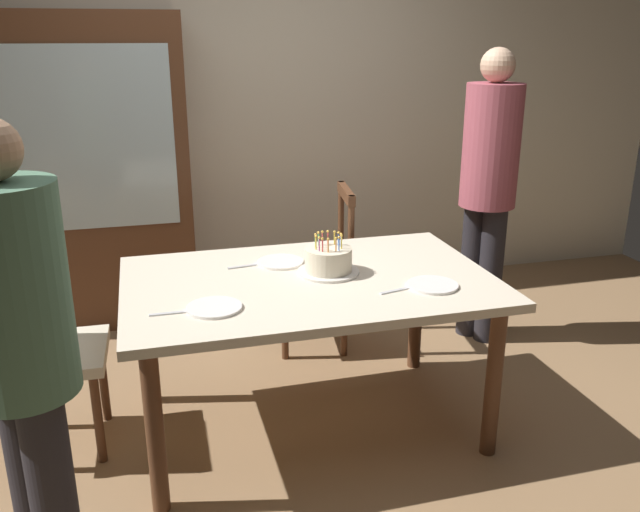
# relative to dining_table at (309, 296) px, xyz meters

# --- Properties ---
(ground) EXTENTS (6.40, 6.40, 0.00)m
(ground) POSITION_rel_dining_table_xyz_m (0.00, 0.00, -0.66)
(ground) COLOR #93704C
(back_wall) EXTENTS (6.40, 0.10, 2.60)m
(back_wall) POSITION_rel_dining_table_xyz_m (0.00, 1.85, 0.64)
(back_wall) COLOR beige
(back_wall) RESTS_ON ground
(dining_table) EXTENTS (1.62, 1.04, 0.75)m
(dining_table) POSITION_rel_dining_table_xyz_m (0.00, 0.00, 0.00)
(dining_table) COLOR beige
(dining_table) RESTS_ON ground
(birthday_cake) EXTENTS (0.28, 0.28, 0.18)m
(birthday_cake) POSITION_rel_dining_table_xyz_m (0.10, 0.05, 0.14)
(birthday_cake) COLOR silver
(birthday_cake) RESTS_ON dining_table
(plate_near_celebrant) EXTENTS (0.22, 0.22, 0.01)m
(plate_near_celebrant) POSITION_rel_dining_table_xyz_m (-0.45, -0.23, 0.09)
(plate_near_celebrant) COLOR white
(plate_near_celebrant) RESTS_ON dining_table
(plate_far_side) EXTENTS (0.22, 0.22, 0.01)m
(plate_far_side) POSITION_rel_dining_table_xyz_m (-0.08, 0.23, 0.09)
(plate_far_side) COLOR white
(plate_far_side) RESTS_ON dining_table
(plate_near_guest) EXTENTS (0.22, 0.22, 0.01)m
(plate_near_guest) POSITION_rel_dining_table_xyz_m (0.49, -0.23, 0.09)
(plate_near_guest) COLOR white
(plate_near_guest) RESTS_ON dining_table
(fork_near_celebrant) EXTENTS (0.18, 0.02, 0.01)m
(fork_near_celebrant) POSITION_rel_dining_table_xyz_m (-0.61, -0.24, 0.09)
(fork_near_celebrant) COLOR silver
(fork_near_celebrant) RESTS_ON dining_table
(fork_far_side) EXTENTS (0.18, 0.04, 0.01)m
(fork_far_side) POSITION_rel_dining_table_xyz_m (-0.24, 0.23, 0.09)
(fork_far_side) COLOR silver
(fork_far_side) RESTS_ON dining_table
(fork_near_guest) EXTENTS (0.18, 0.06, 0.01)m
(fork_near_guest) POSITION_rel_dining_table_xyz_m (0.33, -0.24, 0.09)
(fork_near_guest) COLOR silver
(fork_near_guest) RESTS_ON dining_table
(chair_spindle_back) EXTENTS (0.50, 0.50, 0.95)m
(chair_spindle_back) POSITION_rel_dining_table_xyz_m (0.26, 0.84, -0.20)
(chair_spindle_back) COLOR tan
(chair_spindle_back) RESTS_ON ground
(chair_upholstered) EXTENTS (0.46, 0.45, 0.95)m
(chair_upholstered) POSITION_rel_dining_table_xyz_m (-1.20, 0.14, -0.13)
(chair_upholstered) COLOR beige
(chair_upholstered) RESTS_ON ground
(person_celebrant) EXTENTS (0.32, 0.32, 1.57)m
(person_celebrant) POSITION_rel_dining_table_xyz_m (-1.06, -0.74, 0.23)
(person_celebrant) COLOR #262328
(person_celebrant) RESTS_ON ground
(person_guest) EXTENTS (0.32, 0.32, 1.71)m
(person_guest) POSITION_rel_dining_table_xyz_m (1.24, 0.68, 0.31)
(person_guest) COLOR #262328
(person_guest) RESTS_ON ground
(china_cabinet) EXTENTS (1.10, 0.45, 1.90)m
(china_cabinet) POSITION_rel_dining_table_xyz_m (-0.94, 1.56, 0.29)
(china_cabinet) COLOR #56331E
(china_cabinet) RESTS_ON ground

